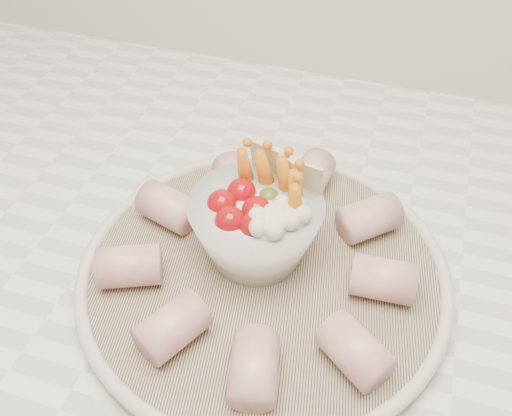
% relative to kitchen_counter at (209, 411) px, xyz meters
% --- Properties ---
extents(kitchen_counter, '(2.04, 0.62, 0.92)m').
position_rel_kitchen_counter_xyz_m(kitchen_counter, '(0.00, 0.00, 0.00)').
color(kitchen_counter, beige).
rests_on(kitchen_counter, ground).
extents(serving_platter, '(0.39, 0.39, 0.02)m').
position_rel_kitchen_counter_xyz_m(serving_platter, '(0.11, -0.07, 0.47)').
color(serving_platter, navy).
rests_on(serving_platter, kitchen_counter).
extents(veggie_bowl, '(0.12, 0.12, 0.10)m').
position_rel_kitchen_counter_xyz_m(veggie_bowl, '(0.10, -0.06, 0.51)').
color(veggie_bowl, silver).
rests_on(veggie_bowl, serving_platter).
extents(cured_meat_rolls, '(0.27, 0.28, 0.04)m').
position_rel_kitchen_counter_xyz_m(cured_meat_rolls, '(0.11, -0.07, 0.49)').
color(cured_meat_rolls, '#BB5563').
rests_on(cured_meat_rolls, serving_platter).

